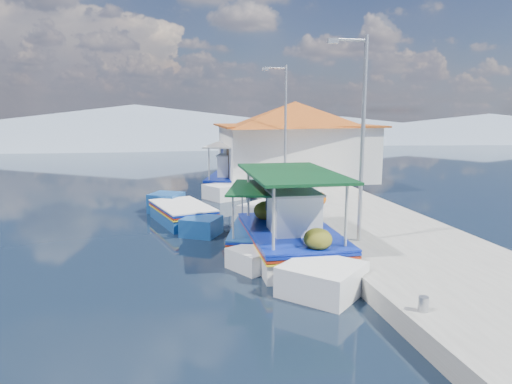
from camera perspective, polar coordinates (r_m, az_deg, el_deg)
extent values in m
plane|color=black|center=(11.74, -5.07, -12.08)|extent=(160.00, 160.00, 0.00)
cube|color=#A9A89E|center=(18.68, 11.24, -3.06)|extent=(5.00, 44.00, 0.50)
cylinder|color=#A5A8AD|center=(9.95, 19.81, -12.78)|extent=(0.20, 0.20, 0.30)
cylinder|color=#A5A8AD|center=(14.22, 9.50, -5.45)|extent=(0.20, 0.20, 0.30)
cylinder|color=#A5A8AD|center=(19.80, 3.45, -0.96)|extent=(0.20, 0.20, 0.30)
cylinder|color=#A5A8AD|center=(25.58, 0.11, 1.54)|extent=(0.20, 0.20, 0.30)
cube|color=white|center=(14.42, 4.23, -6.81)|extent=(2.51, 4.86, 1.06)
cube|color=white|center=(17.36, 1.33, -3.42)|extent=(2.49, 2.49, 1.17)
cube|color=white|center=(11.63, 8.51, -11.07)|extent=(2.42, 2.42, 1.00)
cube|color=#0B2298|center=(14.28, 4.26, -4.93)|extent=(2.59, 5.00, 0.07)
cube|color=#AA260E|center=(14.31, 4.25, -5.27)|extent=(2.59, 5.00, 0.06)
cube|color=yellow|center=(14.33, 4.25, -5.57)|extent=(2.59, 5.00, 0.04)
cube|color=#0B2298|center=(14.26, 4.26, -4.63)|extent=(2.61, 4.95, 0.06)
cube|color=brown|center=(14.27, 4.26, -4.76)|extent=(2.32, 4.76, 0.06)
cube|color=white|center=(13.82, 4.67, -2.65)|extent=(1.37, 1.46, 1.22)
cube|color=silver|center=(13.69, 4.71, -0.06)|extent=(1.49, 1.58, 0.07)
cylinder|color=beige|center=(15.79, -1.14, 0.00)|extent=(0.08, 0.08, 1.78)
cylinder|color=beige|center=(16.26, 5.64, 0.24)|extent=(0.08, 0.08, 1.78)
cylinder|color=beige|center=(11.91, 2.48, -3.30)|extent=(0.08, 0.08, 1.78)
cylinder|color=beige|center=(12.53, 11.19, -2.82)|extent=(0.08, 0.08, 1.78)
cube|color=#0B391A|center=(13.93, 4.35, 2.33)|extent=(2.64, 4.86, 0.08)
ellipsoid|color=#494A13|center=(15.55, 1.12, -2.30)|extent=(0.84, 0.93, 0.63)
ellipsoid|color=#494A13|center=(16.28, 3.35, -1.94)|extent=(0.71, 0.78, 0.53)
ellipsoid|color=#494A13|center=(12.43, 7.82, -5.71)|extent=(0.76, 0.83, 0.57)
sphere|color=orange|center=(15.04, 7.67, -0.80)|extent=(0.44, 0.44, 0.44)
cube|color=white|center=(15.23, 0.38, -6.09)|extent=(2.47, 3.51, 0.81)
cube|color=white|center=(17.07, -2.81, -3.97)|extent=(1.68, 1.68, 0.90)
cube|color=white|center=(13.49, 4.33, -8.25)|extent=(1.63, 1.63, 0.77)
cube|color=#0B2298|center=(15.13, 0.38, -4.72)|extent=(2.55, 3.62, 0.05)
cube|color=#AA260E|center=(15.14, 0.38, -4.97)|extent=(2.55, 3.62, 0.04)
cube|color=yellow|center=(15.16, 0.38, -5.19)|extent=(2.55, 3.62, 0.03)
cube|color=navy|center=(15.11, 0.38, -4.50)|extent=(2.56, 3.59, 0.04)
cube|color=brown|center=(15.12, 0.38, -4.59)|extent=(2.33, 3.42, 0.04)
cylinder|color=beige|center=(15.88, -3.97, -1.38)|extent=(0.06, 0.06, 1.37)
cylinder|color=beige|center=(16.43, 0.45, -0.97)|extent=(0.06, 0.06, 1.37)
cylinder|color=beige|center=(13.50, 0.30, -3.38)|extent=(0.06, 0.06, 1.37)
cylinder|color=beige|center=(14.14, 5.28, -2.81)|extent=(0.06, 0.06, 1.37)
cube|color=#0B391A|center=(14.83, 0.39, 0.53)|extent=(2.56, 3.54, 0.06)
cube|color=navy|center=(18.73, -8.99, -3.08)|extent=(2.58, 3.64, 0.92)
cube|color=navy|center=(20.79, -7.52, -1.41)|extent=(1.70, 1.70, 1.01)
cube|color=navy|center=(16.74, -10.78, -4.70)|extent=(1.65, 1.65, 0.87)
cube|color=#0B2298|center=(18.64, -9.03, -1.81)|extent=(2.66, 3.75, 0.06)
cube|color=#AA260E|center=(18.65, -9.02, -2.04)|extent=(2.66, 3.75, 0.05)
cube|color=yellow|center=(18.67, -9.02, -2.24)|extent=(2.66, 3.75, 0.04)
cube|color=white|center=(18.63, -9.03, -1.60)|extent=(2.67, 3.72, 0.05)
cube|color=brown|center=(18.63, -9.03, -1.69)|extent=(2.43, 3.54, 0.05)
cube|color=white|center=(26.22, -3.00, 0.82)|extent=(3.41, 4.84, 1.03)
cube|color=white|center=(28.86, -5.38, 1.89)|extent=(2.23, 2.23, 1.14)
cube|color=white|center=(23.70, -0.20, -0.14)|extent=(2.17, 2.17, 0.98)
cube|color=#0B2298|center=(26.15, -3.01, 1.86)|extent=(3.51, 4.99, 0.07)
cube|color=#AA260E|center=(26.16, -3.01, 1.67)|extent=(3.51, 4.99, 0.05)
cube|color=yellow|center=(26.17, -3.00, 1.50)|extent=(3.51, 4.99, 0.04)
cube|color=#0B2298|center=(26.13, -3.01, 2.02)|extent=(3.52, 4.95, 0.05)
cube|color=brown|center=(26.14, -3.01, 1.95)|extent=(3.21, 4.71, 0.05)
cube|color=white|center=(25.77, -2.72, 3.18)|extent=(1.60, 1.71, 1.20)
cube|color=silver|center=(25.70, -2.73, 4.55)|extent=(1.74, 1.84, 0.07)
cylinder|color=beige|center=(27.38, -6.36, 4.10)|extent=(0.08, 0.08, 1.74)
cylinder|color=beige|center=(28.07, -2.86, 4.29)|extent=(0.08, 0.08, 1.74)
cylinder|color=beige|center=(23.99, -3.22, 3.32)|extent=(0.08, 0.08, 1.74)
cylinder|color=beige|center=(24.78, 0.65, 3.55)|extent=(0.08, 0.08, 1.74)
cube|color=silver|center=(25.95, -3.04, 5.76)|extent=(3.52, 4.88, 0.08)
cube|color=white|center=(26.94, 4.74, 4.82)|extent=(8.00, 6.00, 3.00)
cube|color=#A24E16|center=(26.84, 4.78, 8.12)|extent=(8.64, 6.48, 0.10)
pyramid|color=#A24E16|center=(26.83, 4.80, 9.51)|extent=(10.49, 10.49, 1.40)
cube|color=brown|center=(25.21, -3.42, 3.34)|extent=(0.06, 1.00, 2.00)
cube|color=#0B2298|center=(27.62, -4.12, 5.16)|extent=(0.06, 1.20, 0.90)
cylinder|color=#A5A8AD|center=(14.05, 12.91, 6.05)|extent=(0.12, 0.12, 6.00)
cylinder|color=#A5A8AD|center=(13.97, 11.41, 17.81)|extent=(1.00, 0.08, 0.08)
cube|color=#A5A8AD|center=(13.78, 9.38, 17.77)|extent=(0.30, 0.14, 0.14)
cylinder|color=#A5A8AD|center=(22.57, 3.61, 7.66)|extent=(0.12, 0.12, 6.00)
cylinder|color=#A5A8AD|center=(22.52, 2.41, 14.93)|extent=(1.00, 0.08, 0.08)
cube|color=#A5A8AD|center=(22.40, 1.13, 14.83)|extent=(0.30, 0.14, 0.14)
cone|color=gray|center=(66.97, -14.48, 7.98)|extent=(96.00, 96.00, 5.50)
cone|color=gray|center=(71.79, 10.42, 7.56)|extent=(76.80, 76.80, 3.80)
cone|color=gray|center=(84.15, 26.62, 7.15)|extent=(89.60, 89.60, 4.20)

